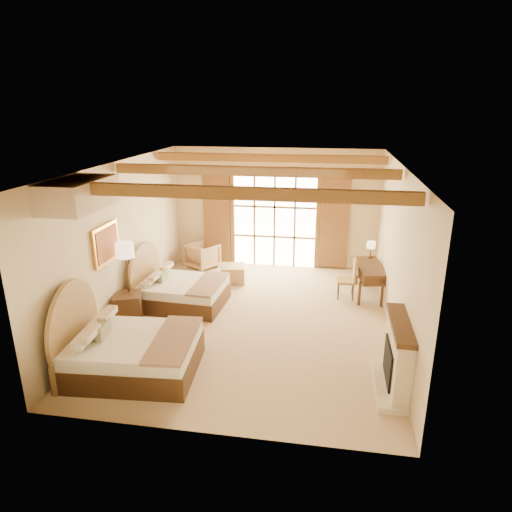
% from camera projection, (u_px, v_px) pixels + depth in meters
% --- Properties ---
extents(floor, '(7.00, 7.00, 0.00)m').
position_uv_depth(floor, '(253.00, 320.00, 9.50)').
color(floor, '#CAAF87').
rests_on(floor, ground).
extents(wall_back, '(5.50, 0.00, 5.50)m').
position_uv_depth(wall_back, '(275.00, 208.00, 12.27)').
color(wall_back, beige).
rests_on(wall_back, ground).
extents(wall_left, '(0.00, 7.00, 7.00)m').
position_uv_depth(wall_left, '(122.00, 240.00, 9.42)').
color(wall_left, beige).
rests_on(wall_left, ground).
extents(wall_right, '(0.00, 7.00, 7.00)m').
position_uv_depth(wall_right, '(397.00, 254.00, 8.57)').
color(wall_right, beige).
rests_on(wall_right, ground).
extents(ceiling, '(7.00, 7.00, 0.00)m').
position_uv_depth(ceiling, '(253.00, 165.00, 8.49)').
color(ceiling, '#B56F3D').
rests_on(ceiling, ground).
extents(ceiling_beams, '(5.39, 4.60, 0.18)m').
position_uv_depth(ceiling_beams, '(253.00, 171.00, 8.53)').
color(ceiling_beams, olive).
rests_on(ceiling_beams, ceiling).
extents(french_doors, '(3.95, 0.08, 2.60)m').
position_uv_depth(french_doors, '(274.00, 222.00, 12.33)').
color(french_doors, white).
rests_on(french_doors, ground).
extents(fireplace, '(0.46, 1.40, 1.16)m').
position_uv_depth(fireplace, '(396.00, 360.00, 7.07)').
color(fireplace, beige).
rests_on(fireplace, ground).
extents(painting, '(0.06, 0.95, 0.75)m').
position_uv_depth(painting, '(106.00, 244.00, 8.66)').
color(painting, gold).
rests_on(painting, wall_left).
extents(canopy_valance, '(0.70, 1.40, 0.45)m').
position_uv_depth(canopy_valance, '(79.00, 194.00, 7.07)').
color(canopy_valance, beige).
rests_on(canopy_valance, ceiling).
extents(bed_near, '(2.19, 1.72, 1.37)m').
position_uv_depth(bed_near, '(124.00, 348.00, 7.58)').
color(bed_near, '#462E14').
rests_on(bed_near, floor).
extents(bed_far, '(1.93, 1.51, 1.22)m').
position_uv_depth(bed_far, '(176.00, 289.00, 10.12)').
color(bed_far, '#462E14').
rests_on(bed_far, floor).
extents(nightstand, '(0.69, 0.69, 0.65)m').
position_uv_depth(nightstand, '(128.00, 309.00, 9.26)').
color(nightstand, '#462E14').
rests_on(nightstand, floor).
extents(floor_lamp, '(0.36, 0.36, 1.68)m').
position_uv_depth(floor_lamp, '(125.00, 255.00, 9.04)').
color(floor_lamp, '#3C2A1B').
rests_on(floor_lamp, floor).
extents(armchair, '(1.02, 1.02, 0.68)m').
position_uv_depth(armchair, '(203.00, 256.00, 12.44)').
color(armchair, '#9F7751').
rests_on(armchair, floor).
extents(ottoman, '(0.69, 0.69, 0.42)m').
position_uv_depth(ottoman, '(233.00, 274.00, 11.48)').
color(ottoman, '#A68B51').
rests_on(ottoman, floor).
extents(desk, '(0.78, 1.43, 0.73)m').
position_uv_depth(desk, '(369.00, 279.00, 10.63)').
color(desk, '#462E14').
rests_on(desk, floor).
extents(desk_chair, '(0.42, 0.42, 0.93)m').
position_uv_depth(desk_chair, '(347.00, 286.00, 10.52)').
color(desk_chair, '#B78B46').
rests_on(desk_chair, floor).
extents(desk_lamp, '(0.20, 0.20, 0.40)m').
position_uv_depth(desk_lamp, '(371.00, 246.00, 10.96)').
color(desk_lamp, '#3C2A1B').
rests_on(desk_lamp, desk).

